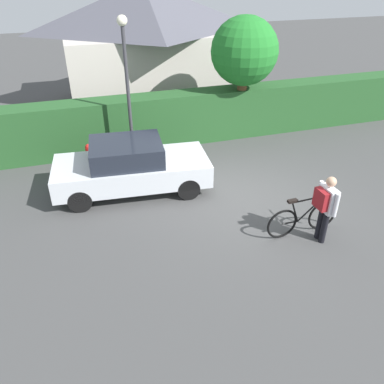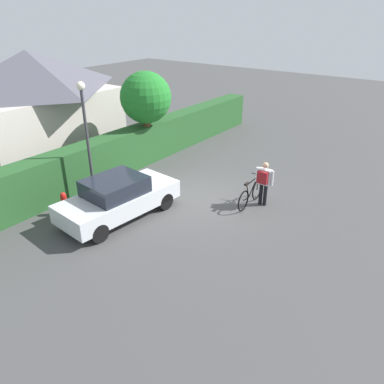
% 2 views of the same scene
% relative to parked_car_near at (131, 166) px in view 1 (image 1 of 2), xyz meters
% --- Properties ---
extents(ground_plane, '(60.00, 60.00, 0.00)m').
position_rel_parked_car_near_xyz_m(ground_plane, '(2.77, -1.37, -0.72)').
color(ground_plane, '#434343').
extents(hedge_row, '(18.88, 0.90, 1.67)m').
position_rel_parked_car_near_xyz_m(hedge_row, '(2.77, 2.77, 0.12)').
color(hedge_row, '#245126').
rests_on(hedge_row, ground).
extents(house_distant, '(6.74, 5.05, 4.67)m').
position_rel_parked_car_near_xyz_m(house_distant, '(2.01, 7.28, 1.67)').
color(house_distant, beige).
rests_on(house_distant, ground).
extents(parked_car_near, '(4.15, 2.05, 1.41)m').
position_rel_parked_car_near_xyz_m(parked_car_near, '(0.00, 0.00, 0.00)').
color(parked_car_near, silver).
rests_on(parked_car_near, ground).
extents(bicycle, '(1.79, 0.50, 0.98)m').
position_rel_parked_car_near_xyz_m(bicycle, '(3.33, -3.07, -0.31)').
color(bicycle, black).
rests_on(bicycle, ground).
extents(person_rider, '(0.35, 0.65, 1.60)m').
position_rel_parked_car_near_xyz_m(person_rider, '(3.57, -3.42, 0.25)').
color(person_rider, black).
rests_on(person_rider, ground).
extents(street_lamp, '(0.28, 0.28, 4.18)m').
position_rel_parked_car_near_xyz_m(street_lamp, '(0.33, 1.63, 1.99)').
color(street_lamp, '#38383D').
rests_on(street_lamp, ground).
extents(tree_kerbside, '(2.14, 2.14, 3.97)m').
position_rel_parked_car_near_xyz_m(tree_kerbside, '(4.23, 2.53, 2.14)').
color(tree_kerbside, brown).
rests_on(tree_kerbside, ground).
extents(fire_hydrant, '(0.20, 0.20, 0.81)m').
position_rel_parked_car_near_xyz_m(fire_hydrant, '(-0.96, 1.58, -0.30)').
color(fire_hydrant, red).
rests_on(fire_hydrant, ground).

